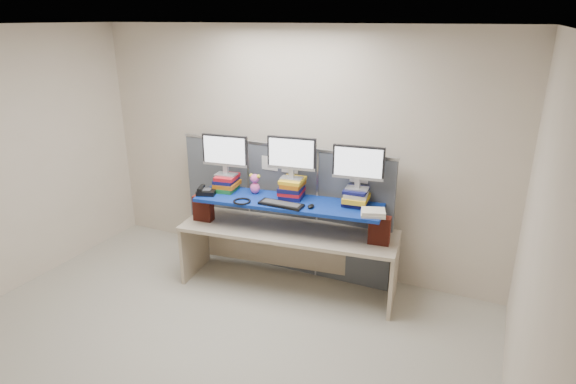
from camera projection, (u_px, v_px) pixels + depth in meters
The scene contains 18 objects.
room at pixel (187, 210), 3.86m from camera, with size 5.00×4.00×2.80m.
cubicle_partition at pixel (283, 208), 5.59m from camera, with size 2.60×0.06×1.53m.
desk at pixel (288, 241), 5.22m from camera, with size 2.41×0.97×0.71m.
brick_pier_left at pixel (203, 208), 5.36m from camera, with size 0.21×0.12×0.29m, color maroon.
brick_pier_right at pixel (379, 230), 4.80m from camera, with size 0.21×0.12×0.29m, color maroon.
blue_board at pixel (288, 202), 5.07m from camera, with size 1.98×0.50×0.04m, color navy.
book_stack_left at pixel (227, 183), 5.35m from camera, with size 0.27×0.32×0.17m.
book_stack_center at pixel (292, 188), 5.14m from camera, with size 0.29×0.32×0.21m.
book_stack_right at pixel (356, 197), 4.95m from camera, with size 0.27×0.33×0.17m.
monitor_left at pixel (225, 153), 5.24m from camera, with size 0.52×0.17×0.45m.
monitor_center at pixel (292, 155), 5.01m from camera, with size 0.52×0.17×0.45m.
monitor_right at pixel (358, 165), 4.82m from camera, with size 0.52×0.17×0.45m.
keyboard at pixel (281, 204), 4.93m from camera, with size 0.47×0.16×0.03m.
mouse at pixel (311, 206), 4.88m from camera, with size 0.06×0.11×0.03m, color black.
desk_phone at pixel (206, 191), 5.25m from camera, with size 0.25×0.23×0.08m.
headset at pixel (242, 201), 5.02m from camera, with size 0.19×0.19×0.02m, color black.
plush_toy at pixel (255, 183), 5.24m from camera, with size 0.13×0.10×0.22m.
binder_stack at pixel (373, 213), 4.68m from camera, with size 0.28×0.25×0.06m.
Camera 1 is at (2.24, -2.90, 2.86)m, focal length 30.00 mm.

